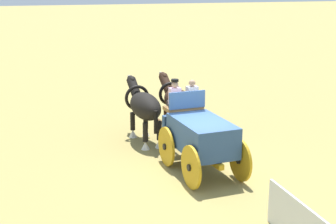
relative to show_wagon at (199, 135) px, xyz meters
name	(u,v)px	position (x,y,z in m)	size (l,w,h in m)	color
ground_plane	(201,172)	(-0.18, -0.01, -1.16)	(220.00, 220.00, 0.00)	#9E8C4C
show_wagon	(199,135)	(0.00, 0.00, 0.00)	(5.44, 1.86, 2.67)	#2D4C7A
draft_horse_near	(144,106)	(3.32, 0.83, 0.15)	(3.17, 1.06, 2.18)	black
draft_horse_off	(177,102)	(3.40, -0.47, 0.20)	(3.06, 0.99, 2.23)	#331E14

